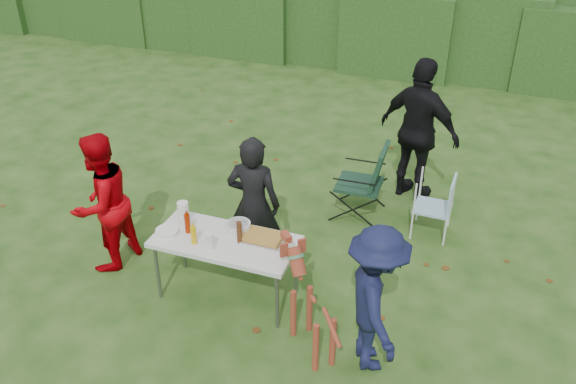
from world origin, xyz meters
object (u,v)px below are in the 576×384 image
(person_black_puffy, at_px, (419,131))
(beer_bottle, at_px, (239,232))
(ketchup_bottle, at_px, (187,223))
(dog, at_px, (313,311))
(lawn_chair, at_px, (433,205))
(person_red_jacket, at_px, (102,203))
(mustard_bottle, at_px, (194,235))
(camping_chair, at_px, (359,180))
(person_cook, at_px, (254,205))
(child, at_px, (376,300))
(folding_table, at_px, (225,244))
(paper_towel_roll, at_px, (183,213))

(person_black_puffy, xyz_separation_m, beer_bottle, (-1.34, -2.77, -0.12))
(ketchup_bottle, height_order, beer_bottle, beer_bottle)
(dog, bearing_deg, lawn_chair, -61.34)
(person_red_jacket, relative_size, mustard_bottle, 8.21)
(person_black_puffy, bearing_deg, camping_chair, 72.26)
(person_cook, distance_m, beer_bottle, 0.61)
(person_black_puffy, relative_size, child, 1.30)
(dog, bearing_deg, folding_table, 24.35)
(person_red_jacket, bearing_deg, mustard_bottle, 89.78)
(paper_towel_roll, bearing_deg, mustard_bottle, -46.95)
(person_red_jacket, distance_m, ketchup_bottle, 1.11)
(child, bearing_deg, person_cook, 30.97)
(person_cook, relative_size, dog, 1.63)
(folding_table, distance_m, person_red_jacket, 1.54)
(camping_chair, bearing_deg, folding_table, 64.49)
(ketchup_bottle, xyz_separation_m, beer_bottle, (0.58, 0.02, 0.01))
(folding_table, bearing_deg, person_cook, 83.90)
(folding_table, relative_size, child, 0.99)
(camping_chair, bearing_deg, lawn_chair, 171.59)
(person_cook, xyz_separation_m, dog, (1.04, -1.06, -0.34))
(camping_chair, distance_m, mustard_bottle, 2.55)
(person_black_puffy, xyz_separation_m, child, (0.18, -3.18, -0.23))
(child, bearing_deg, person_red_jacket, 54.89)
(person_red_jacket, bearing_deg, person_cook, 119.01)
(folding_table, xyz_separation_m, person_cook, (0.07, 0.61, 0.13))
(person_cook, relative_size, mustard_bottle, 8.20)
(person_red_jacket, height_order, ketchup_bottle, person_red_jacket)
(camping_chair, bearing_deg, ketchup_bottle, 55.58)
(person_black_puffy, relative_size, camping_chair, 1.91)
(mustard_bottle, height_order, ketchup_bottle, ketchup_bottle)
(folding_table, distance_m, person_cook, 0.63)
(person_red_jacket, xyz_separation_m, person_black_puffy, (3.03, 2.72, 0.16))
(folding_table, xyz_separation_m, child, (1.68, -0.40, 0.07))
(beer_bottle, bearing_deg, mustard_bottle, -157.43)
(person_cook, xyz_separation_m, lawn_chair, (1.81, 1.35, -0.42))
(person_black_puffy, relative_size, dog, 1.95)
(person_cook, xyz_separation_m, paper_towel_roll, (-0.61, -0.49, 0.05))
(camping_chair, height_order, mustard_bottle, camping_chair)
(person_red_jacket, bearing_deg, dog, 89.08)
(folding_table, xyz_separation_m, mustard_bottle, (-0.27, -0.16, 0.15))
(folding_table, relative_size, person_red_jacket, 0.91)
(person_red_jacket, distance_m, dog, 2.71)
(beer_bottle, bearing_deg, folding_table, -174.43)
(dog, relative_size, paper_towel_roll, 3.88)
(folding_table, xyz_separation_m, person_red_jacket, (-1.53, 0.07, 0.13))
(child, height_order, dog, child)
(ketchup_bottle, bearing_deg, dog, -16.02)
(mustard_bottle, bearing_deg, beer_bottle, 22.57)
(child, xyz_separation_m, mustard_bottle, (-1.95, 0.24, 0.09))
(child, distance_m, beer_bottle, 1.58)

